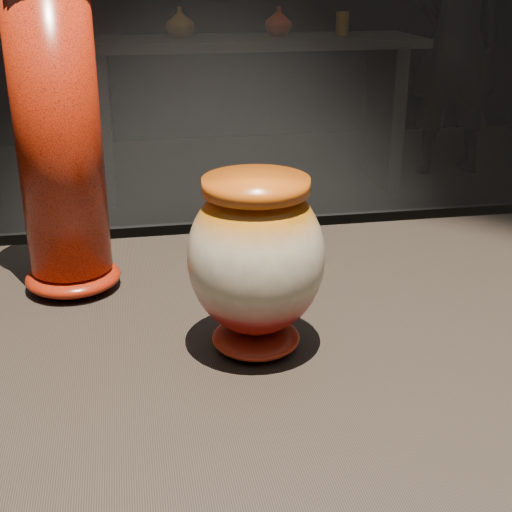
{
  "coord_description": "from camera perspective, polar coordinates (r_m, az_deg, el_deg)",
  "views": [
    {
      "loc": [
        -0.29,
        -0.63,
        1.29
      ],
      "look_at": [
        -0.17,
        0.03,
        1.01
      ],
      "focal_mm": 50.0,
      "sensor_mm": 36.0,
      "label": 1
    }
  ],
  "objects": [
    {
      "name": "back_vase_right",
      "position": [
        4.43,
        6.91,
        17.98
      ],
      "size": [
        0.07,
        0.07,
        0.13
      ],
      "primitive_type": "cylinder",
      "color": "brown",
      "rests_on": "back_shelf"
    },
    {
      "name": "main_vase",
      "position": [
        0.73,
        -0.0,
        -0.25
      ],
      "size": [
        0.15,
        0.15,
        0.19
      ],
      "rotation": [
        0.0,
        0.0,
        0.06
      ],
      "color": "maroon",
      "rests_on": "display_plinth"
    },
    {
      "name": "back_shelf",
      "position": [
        4.31,
        -0.58,
        13.58
      ],
      "size": [
        2.0,
        0.6,
        0.9
      ],
      "color": "black",
      "rests_on": "ground"
    },
    {
      "name": "back_vase_mid",
      "position": [
        4.36,
        1.8,
        18.25
      ],
      "size": [
        0.22,
        0.22,
        0.16
      ],
      "primitive_type": "imported",
      "rotation": [
        0.0,
        0.0,
        2.32
      ],
      "color": "maroon",
      "rests_on": "back_shelf"
    },
    {
      "name": "back_vase_left",
      "position": [
        4.24,
        -6.1,
        18.08
      ],
      "size": [
        0.2,
        0.2,
        0.17
      ],
      "primitive_type": "imported",
      "rotation": [
        0.0,
        0.0,
        3.41
      ],
      "color": "brown",
      "rests_on": "back_shelf"
    },
    {
      "name": "tall_vase",
      "position": [
        0.89,
        -15.43,
        8.42
      ],
      "size": [
        0.16,
        0.16,
        0.38
      ],
      "rotation": [
        0.0,
        0.0,
        0.37
      ],
      "color": "red",
      "rests_on": "display_plinth"
    },
    {
      "name": "visitor",
      "position": [
        4.85,
        15.7,
        16.27
      ],
      "size": [
        0.63,
        0.43,
        1.69
      ],
      "primitive_type": "imported",
      "rotation": [
        0.0,
        0.0,
        3.1
      ],
      "color": "black",
      "rests_on": "ground"
    }
  ]
}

